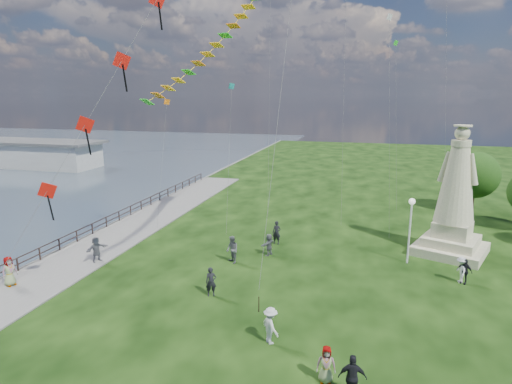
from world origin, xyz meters
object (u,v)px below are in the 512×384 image
(person_3, at_px, (352,377))
(person_5, at_px, (96,251))
(statue, at_px, (455,207))
(lamppost, at_px, (411,217))
(person_2, at_px, (270,326))
(person_6, at_px, (277,233))
(pier_pavilion, at_px, (19,153))
(person_0, at_px, (211,282))
(person_8, at_px, (461,270))
(person_9, at_px, (464,271))
(person_10, at_px, (9,273))
(person_4, at_px, (326,365))
(person_1, at_px, (232,250))
(person_11, at_px, (269,244))

(person_3, xyz_separation_m, person_5, (-17.93, 9.45, -0.04))
(statue, xyz_separation_m, lamppost, (-3.22, -2.85, -0.21))
(person_2, distance_m, person_6, 13.86)
(pier_pavilion, distance_m, person_6, 58.34)
(person_5, xyz_separation_m, person_6, (11.34, 7.06, 0.03))
(person_0, bearing_deg, person_8, -1.02)
(person_0, distance_m, person_3, 10.77)
(person_5, xyz_separation_m, person_9, (24.19, 2.99, -0.09))
(person_9, relative_size, person_10, 0.87)
(pier_pavilion, xyz_separation_m, person_2, (53.78, -41.72, -0.94))
(pier_pavilion, relative_size, person_4, 18.52)
(person_8, bearing_deg, person_0, -74.42)
(person_1, relative_size, person_2, 1.08)
(pier_pavilion, distance_m, person_8, 71.40)
(person_3, distance_m, person_9, 13.92)
(lamppost, xyz_separation_m, person_9, (3.15, -2.58, -2.56))
(person_0, distance_m, person_1, 5.10)
(person_9, relative_size, person_11, 0.99)
(person_5, xyz_separation_m, person_10, (-2.76, -4.75, 0.03))
(person_1, distance_m, person_10, 13.93)
(person_3, height_order, person_9, person_3)
(lamppost, xyz_separation_m, person_5, (-21.04, -5.57, -2.47))
(lamppost, relative_size, person_8, 2.77)
(person_5, distance_m, person_11, 12.20)
(person_1, height_order, person_11, person_1)
(person_0, xyz_separation_m, person_5, (-9.56, 2.68, 0.03))
(pier_pavilion, distance_m, statue, 69.41)
(person_6, bearing_deg, statue, 12.29)
(lamppost, distance_m, person_6, 10.11)
(person_1, distance_m, person_9, 15.01)
(person_3, distance_m, person_10, 21.22)
(person_2, relative_size, person_3, 0.97)
(person_2, relative_size, person_9, 1.12)
(person_4, bearing_deg, person_8, 51.23)
(pier_pavilion, bearing_deg, person_8, -26.72)
(person_10, xyz_separation_m, person_11, (14.08, 9.30, -0.11))
(pier_pavilion, xyz_separation_m, statue, (64.02, -26.76, 1.73))
(person_2, bearing_deg, statue, -79.40)
(person_5, bearing_deg, person_9, -59.59)
(person_2, height_order, person_6, person_6)
(person_3, distance_m, person_6, 17.77)
(person_0, bearing_deg, person_2, -63.64)
(lamppost, xyz_separation_m, person_0, (-11.48, -8.25, -2.50))
(person_1, relative_size, person_9, 1.21)
(person_2, height_order, person_11, person_2)
(person_4, xyz_separation_m, person_9, (7.33, 11.72, -0.00))
(person_11, bearing_deg, person_3, 45.57)
(person_5, bearing_deg, pier_pavilion, 71.87)
(person_5, distance_m, person_8, 24.20)
(person_4, height_order, person_5, person_5)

